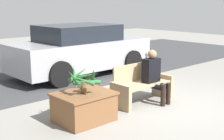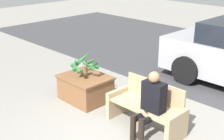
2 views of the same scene
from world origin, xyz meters
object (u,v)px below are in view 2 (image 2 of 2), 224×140
at_px(bench, 147,108).
at_px(planter_box, 85,87).
at_px(person_seated, 151,102).
at_px(potted_plant, 85,64).

height_order(bench, planter_box, bench).
xyz_separation_m(bench, person_seated, (0.22, -0.19, 0.25)).
relative_size(planter_box, potted_plant, 1.56).
xyz_separation_m(person_seated, potted_plant, (-1.88, 0.11, 0.20)).
bearing_deg(person_seated, bench, 139.95).
relative_size(bench, person_seated, 1.26).
relative_size(bench, planter_box, 1.41).
bearing_deg(bench, potted_plant, -177.22).
bearing_deg(planter_box, bench, 2.54).
bearing_deg(potted_plant, planter_box, 115.19).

